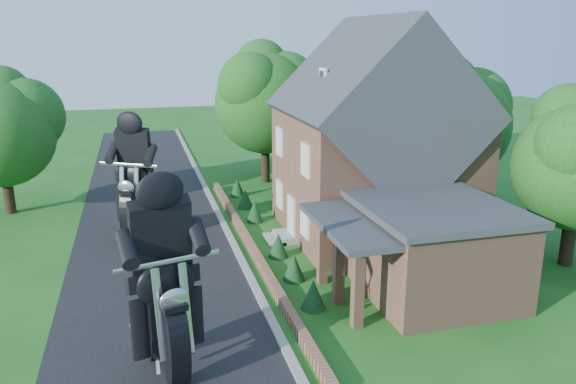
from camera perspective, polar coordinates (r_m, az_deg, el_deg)
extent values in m
plane|color=#195417|center=(20.42, -12.98, -12.00)|extent=(120.00, 120.00, 0.00)
cube|color=black|center=(20.41, -12.98, -11.97)|extent=(7.00, 80.00, 0.02)
cube|color=gray|center=(20.77, -2.71, -10.91)|extent=(0.30, 80.00, 0.12)
cube|color=#96654C|center=(25.32, -3.75, -5.57)|extent=(0.30, 22.00, 0.40)
cube|color=#96654C|center=(27.21, 8.61, 1.97)|extent=(8.00, 8.00, 6.00)
cube|color=#2D3135|center=(26.68, 8.87, 8.25)|extent=(8.48, 8.64, 8.48)
cube|color=#96654C|center=(27.35, 13.13, 14.94)|extent=(0.60, 0.90, 1.60)
cube|color=white|center=(25.59, 3.57, 11.47)|extent=(0.12, 0.80, 0.90)
cube|color=black|center=(25.57, 3.44, 11.47)|extent=(0.04, 0.55, 0.65)
cube|color=white|center=(26.42, 0.33, -2.66)|extent=(0.10, 1.10, 2.10)
cube|color=gray|center=(26.63, -0.38, -4.56)|extent=(0.80, 1.60, 0.30)
cube|color=gray|center=(26.54, -1.42, -4.81)|extent=(0.80, 1.60, 0.15)
cube|color=white|center=(24.24, 1.73, -3.00)|extent=(0.10, 1.10, 1.40)
cube|color=black|center=(24.23, 1.68, -3.00)|extent=(0.04, 0.92, 1.22)
cube|color=white|center=(28.29, -0.86, -0.26)|extent=(0.10, 1.10, 1.40)
cube|color=black|center=(28.28, -0.90, -0.26)|extent=(0.04, 0.92, 1.22)
cube|color=white|center=(23.52, 1.78, 3.25)|extent=(0.10, 1.10, 1.40)
cube|color=black|center=(23.51, 1.74, 3.25)|extent=(0.04, 0.92, 1.22)
cube|color=white|center=(27.68, -0.88, 5.13)|extent=(0.10, 1.10, 1.40)
cube|color=black|center=(27.67, -0.92, 5.12)|extent=(0.04, 0.92, 1.22)
cube|color=#96654C|center=(21.61, 14.47, -5.86)|extent=(5.00, 5.60, 3.20)
cube|color=#2D3135|center=(21.06, 14.78, -1.49)|extent=(5.30, 5.94, 0.24)
cube|color=#2D3135|center=(19.85, 6.90, -3.25)|extent=(2.60, 5.32, 0.22)
cube|color=#96654C|center=(18.67, 7.10, -9.64)|extent=(0.35, 0.35, 2.80)
cube|color=#96654C|center=(20.19, 5.17, -7.57)|extent=(0.35, 0.35, 2.80)
cube|color=#96654C|center=(21.76, 3.52, -5.79)|extent=(0.35, 0.35, 2.80)
cylinder|color=black|center=(26.30, 27.01, -3.71)|extent=(0.56, 0.56, 2.80)
sphere|color=#174B15|center=(26.12, 26.91, 6.72)|extent=(2.86, 2.86, 2.86)
cylinder|color=black|center=(32.47, 16.47, 0.99)|extent=(0.56, 0.56, 3.00)
sphere|color=#174B15|center=(31.86, 16.91, 6.48)|extent=(6.00, 6.00, 6.00)
sphere|color=#174B15|center=(32.97, 18.49, 8.22)|extent=(4.32, 4.32, 4.32)
sphere|color=#174B15|center=(30.40, 16.28, 8.41)|extent=(3.72, 3.72, 3.72)
sphere|color=#174B15|center=(32.69, 16.23, 10.46)|extent=(3.30, 3.30, 3.30)
cylinder|color=black|center=(37.79, 7.35, 3.96)|extent=(0.56, 0.56, 3.60)
sphere|color=#174B15|center=(37.23, 7.56, 9.67)|extent=(7.20, 7.20, 7.20)
sphere|color=#174B15|center=(38.44, 9.47, 11.39)|extent=(5.18, 5.18, 5.18)
sphere|color=#174B15|center=(35.64, 6.41, 11.78)|extent=(4.46, 4.46, 4.46)
sphere|color=#174B15|center=(38.43, 6.99, 13.64)|extent=(3.96, 3.96, 3.96)
cylinder|color=black|center=(36.93, -1.91, 3.65)|extent=(0.56, 0.56, 3.40)
sphere|color=#174B15|center=(36.37, -1.96, 8.99)|extent=(6.40, 6.40, 6.40)
sphere|color=#174B15|center=(37.25, -0.01, 10.64)|extent=(4.61, 4.61, 4.61)
sphere|color=#174B15|center=(35.07, -3.42, 10.83)|extent=(3.97, 3.97, 3.97)
sphere|color=#174B15|center=(37.46, -2.30, 12.62)|extent=(3.52, 3.52, 3.52)
cylinder|color=black|center=(33.80, -26.18, 0.40)|extent=(0.56, 0.56, 2.80)
sphere|color=#174B15|center=(33.24, -26.78, 5.29)|extent=(5.60, 5.60, 5.60)
sphere|color=#174B15|center=(33.44, -24.66, 7.06)|extent=(4.03, 4.03, 4.03)
sphere|color=#174B15|center=(34.08, -26.67, 8.86)|extent=(3.08, 3.08, 3.08)
cone|color=#103316|center=(20.07, 2.58, -10.33)|extent=(0.90, 0.90, 1.10)
cone|color=#103316|center=(22.25, 0.61, -7.63)|extent=(0.90, 0.90, 1.10)
cone|color=#103316|center=(24.49, -0.99, -5.41)|extent=(0.90, 0.90, 1.10)
cone|color=#103316|center=(29.09, -3.42, -2.00)|extent=(0.90, 0.90, 1.10)
cone|color=#103316|center=(31.44, -4.36, -0.67)|extent=(0.90, 0.90, 1.10)
cone|color=#103316|center=(33.81, -5.17, 0.47)|extent=(0.90, 0.90, 1.10)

